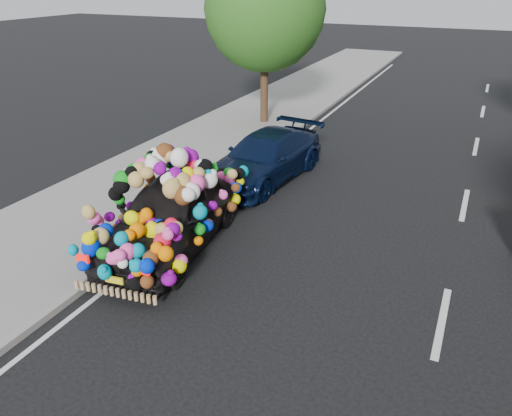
# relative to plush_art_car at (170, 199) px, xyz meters

# --- Properties ---
(ground) EXTENTS (100.00, 100.00, 0.00)m
(ground) POSITION_rel_plush_art_car_xyz_m (1.80, -0.31, -1.07)
(ground) COLOR black
(ground) RESTS_ON ground
(sidewalk) EXTENTS (4.00, 60.00, 0.12)m
(sidewalk) POSITION_rel_plush_art_car_xyz_m (-2.50, -0.31, -1.01)
(sidewalk) COLOR gray
(sidewalk) RESTS_ON ground
(kerb) EXTENTS (0.15, 60.00, 0.13)m
(kerb) POSITION_rel_plush_art_car_xyz_m (-0.55, -0.31, -1.00)
(kerb) COLOR gray
(kerb) RESTS_ON ground
(lane_markings) EXTENTS (6.00, 50.00, 0.01)m
(lane_markings) POSITION_rel_plush_art_car_xyz_m (5.40, -0.31, -1.06)
(lane_markings) COLOR silver
(lane_markings) RESTS_ON ground
(tree_near_sidewalk) EXTENTS (4.20, 4.20, 6.13)m
(tree_near_sidewalk) POSITION_rel_plush_art_car_xyz_m (-2.00, 9.19, 2.96)
(tree_near_sidewalk) COLOR #332114
(tree_near_sidewalk) RESTS_ON ground
(plush_art_car) EXTENTS (2.57, 4.63, 2.09)m
(plush_art_car) POSITION_rel_plush_art_car_xyz_m (0.00, 0.00, 0.00)
(plush_art_car) COLOR black
(plush_art_car) RESTS_ON ground
(navy_sedan) EXTENTS (2.30, 4.52, 1.26)m
(navy_sedan) POSITION_rel_plush_art_car_xyz_m (0.25, 4.19, -0.44)
(navy_sedan) COLOR black
(navy_sedan) RESTS_ON ground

